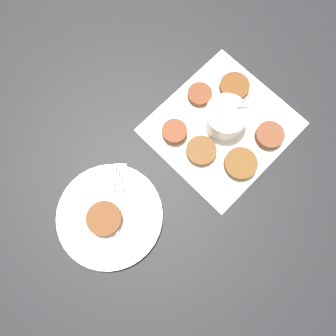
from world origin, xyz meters
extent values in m
plane|color=black|center=(0.00, 0.00, 0.00)|extent=(4.00, 4.00, 0.00)
cube|color=silver|center=(0.03, 0.01, 0.00)|extent=(0.35, 0.33, 0.00)
cylinder|color=white|center=(0.04, 0.01, 0.03)|extent=(0.10, 0.10, 0.06)
cylinder|color=gold|center=(0.04, 0.01, 0.02)|extent=(0.08, 0.08, 0.03)
cone|color=white|center=(0.08, 0.01, 0.05)|extent=(0.02, 0.02, 0.02)
cylinder|color=silver|center=(0.06, 0.01, 0.07)|extent=(0.06, 0.01, 0.10)
cylinder|color=brown|center=(-0.05, -0.01, 0.01)|extent=(0.07, 0.07, 0.02)
cylinder|color=brown|center=(0.10, -0.08, 0.01)|extent=(0.07, 0.07, 0.02)
cylinder|color=brown|center=(-0.07, 0.06, 0.01)|extent=(0.06, 0.06, 0.02)
cylinder|color=brown|center=(0.12, 0.07, 0.01)|extent=(0.07, 0.07, 0.02)
cylinder|color=brown|center=(0.00, -0.09, 0.01)|extent=(0.08, 0.08, 0.02)
cylinder|color=brown|center=(0.03, 0.10, 0.01)|extent=(0.06, 0.06, 0.02)
cylinder|color=white|center=(-0.31, -0.01, 0.01)|extent=(0.24, 0.24, 0.01)
torus|color=white|center=(-0.31, -0.01, 0.02)|extent=(0.22, 0.22, 0.01)
cylinder|color=brown|center=(-0.32, -0.01, 0.03)|extent=(0.08, 0.08, 0.02)
cube|color=silver|center=(-0.29, -0.01, 0.02)|extent=(0.07, 0.08, 0.00)
cube|color=silver|center=(-0.24, 0.05, 0.02)|extent=(0.06, 0.06, 0.00)
cube|color=black|center=(-0.23, 0.05, 0.02)|extent=(0.03, 0.04, 0.00)
cube|color=black|center=(-0.24, 0.05, 0.02)|extent=(0.03, 0.04, 0.00)
cube|color=black|center=(-0.25, 0.06, 0.02)|extent=(0.03, 0.04, 0.00)
camera|label=1|loc=(-0.25, -0.14, 0.74)|focal=35.00mm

